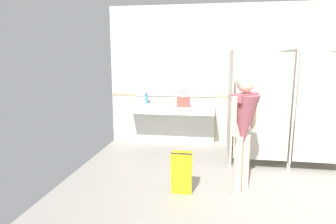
{
  "coord_description": "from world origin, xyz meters",
  "views": [
    {
      "loc": [
        -1.26,
        -3.6,
        1.82
      ],
      "look_at": [
        -1.95,
        0.74,
        1.02
      ],
      "focal_mm": 31.07,
      "sensor_mm": 36.0,
      "label": 1
    }
  ],
  "objects_px": {
    "handbag": "(183,101)",
    "soap_dispenser": "(146,99)",
    "person_standing": "(244,120)",
    "wet_floor_sign": "(181,173)"
  },
  "relations": [
    {
      "from": "handbag",
      "to": "wet_floor_sign",
      "type": "relative_size",
      "value": 0.57
    },
    {
      "from": "person_standing",
      "to": "handbag",
      "type": "bearing_deg",
      "value": 119.72
    },
    {
      "from": "person_standing",
      "to": "soap_dispenser",
      "type": "height_order",
      "value": "person_standing"
    },
    {
      "from": "wet_floor_sign",
      "to": "soap_dispenser",
      "type": "bearing_deg",
      "value": 113.99
    },
    {
      "from": "handbag",
      "to": "soap_dispenser",
      "type": "height_order",
      "value": "handbag"
    },
    {
      "from": "person_standing",
      "to": "wet_floor_sign",
      "type": "xyz_separation_m",
      "value": [
        -0.81,
        -0.22,
        -0.71
      ]
    },
    {
      "from": "soap_dispenser",
      "to": "wet_floor_sign",
      "type": "height_order",
      "value": "soap_dispenser"
    },
    {
      "from": "person_standing",
      "to": "wet_floor_sign",
      "type": "relative_size",
      "value": 2.74
    },
    {
      "from": "handbag",
      "to": "person_standing",
      "type": "bearing_deg",
      "value": -60.28
    },
    {
      "from": "person_standing",
      "to": "soap_dispenser",
      "type": "distance_m",
      "value": 2.76
    }
  ]
}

